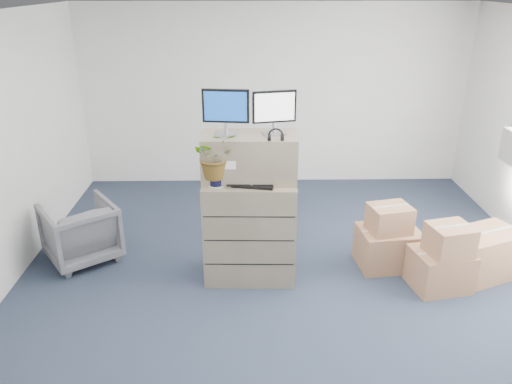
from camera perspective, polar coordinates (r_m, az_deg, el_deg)
ground at (r=5.25m, az=3.98°, el=-12.82°), size 7.00×7.00×0.00m
wall_back at (r=7.94m, az=2.11°, el=10.85°), size 6.00×0.02×2.80m
filing_cabinet_lower at (r=5.46m, az=-0.72°, el=-4.29°), size 0.99×0.62×1.14m
filing_cabinet_upper at (r=5.19m, az=-0.75°, el=4.00°), size 0.99×0.52×0.49m
monitor_left at (r=5.04m, az=-3.48°, el=9.38°), size 0.47×0.21×0.47m
monitor_right at (r=5.06m, az=2.11°, el=9.33°), size 0.45×0.22×0.45m
headphones at (r=4.92m, az=2.27°, el=6.44°), size 0.16×0.02×0.16m
keyboard at (r=5.11m, az=-0.84°, el=0.97°), size 0.57×0.32×0.03m
mouse at (r=5.13m, az=2.94°, el=1.04°), size 0.11×0.08×0.03m
water_bottle at (r=5.24m, az=0.00°, el=3.13°), size 0.09×0.09×0.30m
phone_dock at (r=5.27m, az=-1.15°, el=2.01°), size 0.06×0.05×0.14m
external_drive at (r=5.35m, az=2.93°, el=2.19°), size 0.24×0.18×0.07m
tissue_box at (r=5.28m, az=3.14°, el=2.83°), size 0.26×0.15×0.09m
potted_plant at (r=5.03m, az=-4.64°, el=3.54°), size 0.55×0.58×0.46m
office_chair at (r=6.21m, az=-19.47°, el=-4.03°), size 1.03×1.02×0.78m
cardboard_boxes at (r=5.92m, az=19.97°, el=-6.37°), size 1.80×1.04×0.77m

